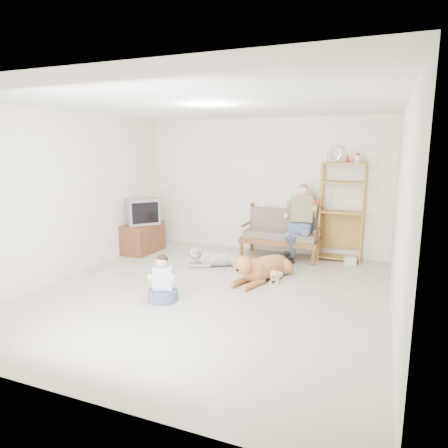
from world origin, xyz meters
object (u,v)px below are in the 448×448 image
at_px(tv_stand, 143,238).
at_px(golden_retriever, 262,268).
at_px(loveseat, 282,232).
at_px(etagere, 341,211).

height_order(tv_stand, golden_retriever, tv_stand).
xyz_separation_m(loveseat, etagere, (1.09, 0.19, 0.47)).
bearing_deg(loveseat, etagere, 10.76).
distance_m(etagere, tv_stand, 3.97).
bearing_deg(tv_stand, loveseat, 17.30).
bearing_deg(loveseat, tv_stand, -164.20).
distance_m(tv_stand, golden_retriever, 2.88).
xyz_separation_m(loveseat, golden_retriever, (0.04, -1.50, -0.28)).
distance_m(loveseat, tv_stand, 2.83).
bearing_deg(etagere, golden_retriever, -121.70).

